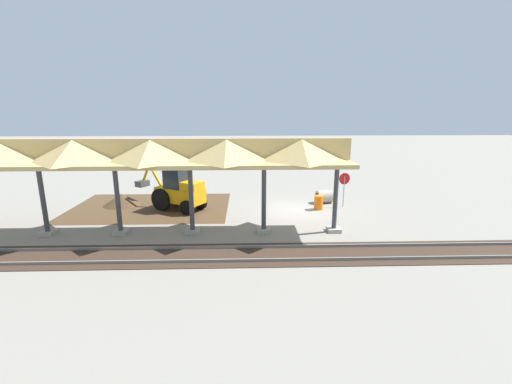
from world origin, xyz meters
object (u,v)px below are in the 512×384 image
object	(u,v)px
stop_sign	(344,183)
backhoe	(178,190)
traffic_barrel	(319,203)
concrete_pipe	(324,197)

from	to	relation	value
stop_sign	backhoe	xyz separation A→B (m)	(10.74, 0.22, -0.37)
stop_sign	traffic_barrel	size ratio (longest dim) A/B	2.52
stop_sign	concrete_pipe	size ratio (longest dim) A/B	1.84
stop_sign	backhoe	size ratio (longest dim) A/B	0.45
backhoe	concrete_pipe	bearing A→B (deg)	-172.85
stop_sign	backhoe	distance (m)	10.75
backhoe	traffic_barrel	world-z (taller)	backhoe
backhoe	concrete_pipe	xyz separation A→B (m)	(-9.71, -1.22, -0.83)
traffic_barrel	backhoe	bearing A→B (deg)	-2.06
traffic_barrel	concrete_pipe	bearing A→B (deg)	-115.03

